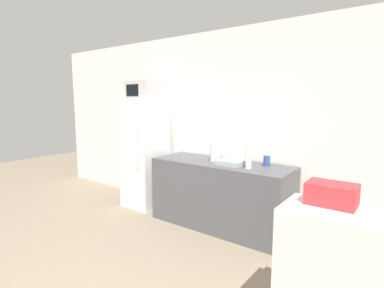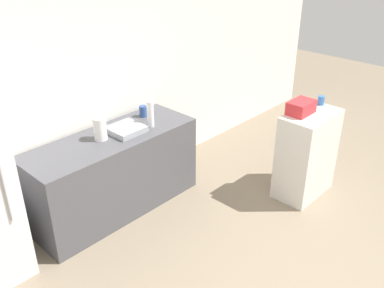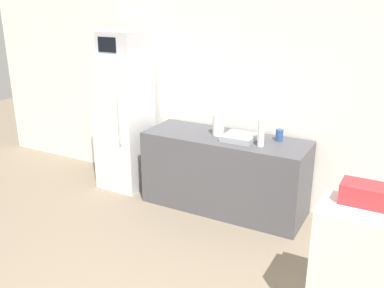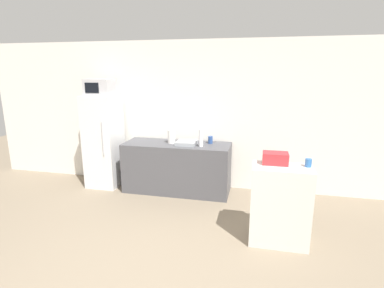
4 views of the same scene
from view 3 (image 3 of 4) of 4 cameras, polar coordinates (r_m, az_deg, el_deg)
wall_back at (r=4.88m, az=8.29°, el=6.81°), size 8.00×0.06×2.60m
refrigerator at (r=5.40m, az=-9.02°, el=2.79°), size 0.56×0.59×1.66m
microwave at (r=5.21m, az=-9.59°, el=13.09°), size 0.46×0.37×0.29m
counter at (r=4.86m, az=4.36°, el=-3.86°), size 1.83×0.65×0.86m
sink_basin at (r=4.61m, az=6.39°, el=0.90°), size 0.33×0.33×0.06m
bottle_tall at (r=4.41m, az=9.20°, el=1.45°), size 0.07×0.07×0.28m
bottle_short at (r=4.64m, az=11.58°, el=1.16°), size 0.08×0.08×0.13m
shelf_cabinet at (r=3.34m, az=21.95°, el=-15.80°), size 0.70×0.41×0.98m
basket at (r=3.15m, az=21.89°, el=-6.15°), size 0.30×0.20×0.14m
paper_towel_roll at (r=4.74m, az=3.54°, el=2.57°), size 0.13×0.13×0.23m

